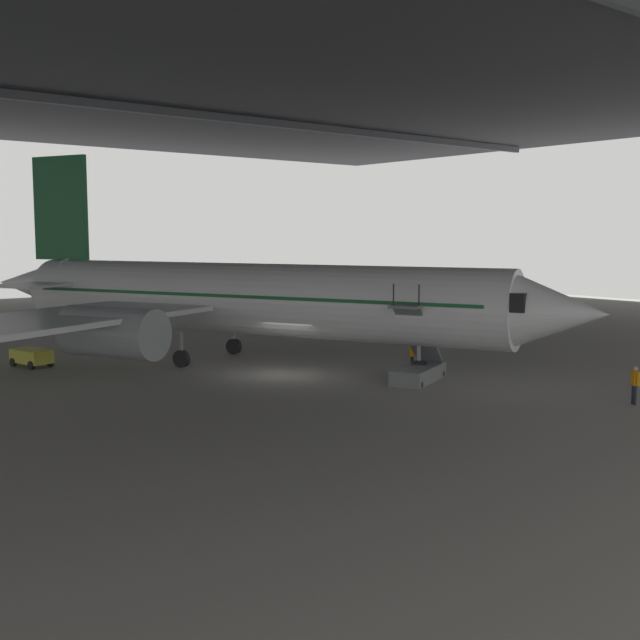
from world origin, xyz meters
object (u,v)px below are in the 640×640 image
Objects in this scene: airplane_main at (241,299)px; crew_worker_near_nose at (635,383)px; boarding_stairs at (418,366)px; crew_worker_by_stairs at (412,354)px; baggage_tug at (32,356)px.

crew_worker_near_nose is at bearing -69.67° from airplane_main.
crew_worker_by_stairs is (1.47, 1.80, 0.21)m from boarding_stairs.
boarding_stairs is at bearing 109.64° from crew_worker_near_nose.
airplane_main is at bearing 123.62° from crew_worker_by_stairs.
airplane_main is at bearing 110.33° from crew_worker_near_nose.
baggage_tug is (-9.06, 6.01, -2.92)m from airplane_main.
boarding_stairs is 2.82× the size of crew_worker_by_stairs.
airplane_main reaches higher than boarding_stairs.
crew_worker_near_nose is (3.21, -8.99, 0.16)m from boarding_stairs.
crew_worker_by_stairs is at bearing 50.85° from boarding_stairs.
crew_worker_by_stairs is (5.11, -7.68, -2.51)m from airplane_main.
crew_worker_by_stairs is at bearing 99.15° from crew_worker_near_nose.
airplane_main is at bearing -33.53° from baggage_tug.
airplane_main is 21.04× the size of crew_worker_by_stairs.
airplane_main is 19.87m from crew_worker_near_nose.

